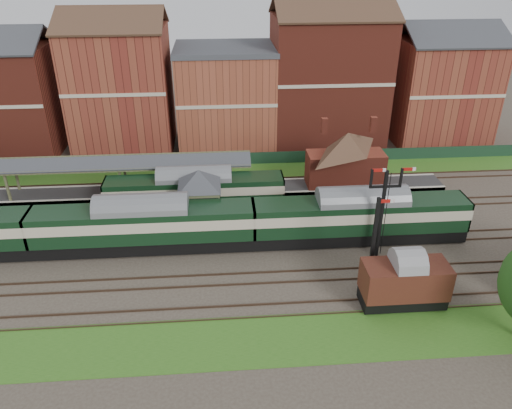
{
  "coord_description": "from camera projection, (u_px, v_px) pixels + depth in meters",
  "views": [
    {
      "loc": [
        -1.08,
        -37.32,
        24.03
      ],
      "look_at": [
        2.02,
        2.0,
        3.0
      ],
      "focal_mm": 35.0,
      "sensor_mm": 36.0,
      "label": 1
    }
  ],
  "objects": [
    {
      "name": "ground",
      "position": [
        235.0,
        246.0,
        44.21
      ],
      "size": [
        160.0,
        160.0,
        0.0
      ],
      "primitive_type": "plane",
      "color": "#473D33",
      "rests_on": "ground"
    },
    {
      "name": "grass_back",
      "position": [
        229.0,
        171.0,
        58.27
      ],
      "size": [
        90.0,
        4.5,
        0.06
      ],
      "primitive_type": "cube",
      "color": "#2D6619",
      "rests_on": "ground"
    },
    {
      "name": "grass_front",
      "position": [
        242.0,
        342.0,
        33.64
      ],
      "size": [
        90.0,
        5.0,
        0.06
      ],
      "primitive_type": "cube",
      "color": "#2D6619",
      "rests_on": "ground"
    },
    {
      "name": "fence",
      "position": [
        229.0,
        159.0,
        59.69
      ],
      "size": [
        90.0,
        0.12,
        1.5
      ],
      "primitive_type": "cube",
      "color": "#193823",
      "rests_on": "ground"
    },
    {
      "name": "platform",
      "position": [
        184.0,
        193.0,
        52.2
      ],
      "size": [
        55.0,
        3.4,
        1.0
      ],
      "primitive_type": "cube",
      "color": "#2D2D2D",
      "rests_on": "ground"
    },
    {
      "name": "signal_box",
      "position": [
        200.0,
        198.0,
        45.36
      ],
      "size": [
        5.4,
        5.4,
        6.0
      ],
      "color": "#687654",
      "rests_on": "ground"
    },
    {
      "name": "brick_hut",
      "position": [
        287.0,
        214.0,
        46.85
      ],
      "size": [
        3.2,
        2.64,
        2.94
      ],
      "color": "maroon",
      "rests_on": "ground"
    },
    {
      "name": "station_building",
      "position": [
        346.0,
        158.0,
        51.75
      ],
      "size": [
        8.1,
        8.1,
        5.9
      ],
      "color": "maroon",
      "rests_on": "platform"
    },
    {
      "name": "canopy",
      "position": [
        120.0,
        159.0,
        49.87
      ],
      "size": [
        26.0,
        3.89,
        4.08
      ],
      "color": "brown",
      "rests_on": "platform"
    },
    {
      "name": "semaphore_bracket",
      "position": [
        383.0,
        208.0,
        40.66
      ],
      "size": [
        3.6,
        0.25,
        8.18
      ],
      "color": "black",
      "rests_on": "ground"
    },
    {
      "name": "semaphore_siding",
      "position": [
        374.0,
        244.0,
        36.79
      ],
      "size": [
        1.23,
        0.25,
        8.0
      ],
      "color": "black",
      "rests_on": "ground"
    },
    {
      "name": "town_backdrop",
      "position": [
        224.0,
        92.0,
        62.89
      ],
      "size": [
        69.0,
        10.0,
        16.0
      ],
      "color": "maroon",
      "rests_on": "ground"
    },
    {
      "name": "dmu_train",
      "position": [
        144.0,
        225.0,
        42.48
      ],
      "size": [
        56.53,
        2.97,
        4.34
      ],
      "color": "black",
      "rests_on": "ground"
    },
    {
      "name": "platform_railcar",
      "position": [
        195.0,
        191.0,
        48.58
      ],
      "size": [
        17.29,
        2.73,
        3.98
      ],
      "color": "black",
      "rests_on": "ground"
    },
    {
      "name": "goods_van_a",
      "position": [
        405.0,
        281.0,
        36.12
      ],
      "size": [
        6.14,
        2.66,
        3.72
      ],
      "color": "black",
      "rests_on": "ground"
    }
  ]
}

